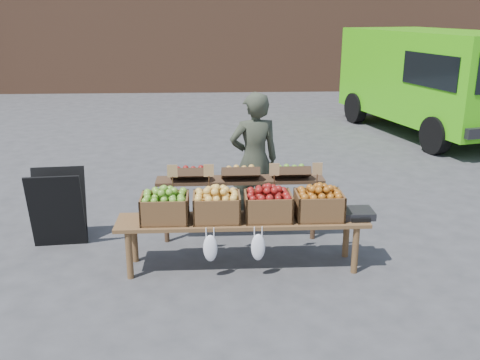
{
  "coord_description": "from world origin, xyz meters",
  "views": [
    {
      "loc": [
        -0.75,
        -5.32,
        2.73
      ],
      "look_at": [
        -0.45,
        0.52,
        0.85
      ],
      "focal_mm": 40.0,
      "sensor_mm": 36.0,
      "label": 1
    }
  ],
  "objects_px": {
    "display_bench": "(242,243)",
    "crate_red_apples": "(268,206)",
    "crate_russet_pears": "(217,207)",
    "back_table": "(240,200)",
    "delivery_van": "(433,83)",
    "crate_golden_apples": "(165,208)",
    "crate_green_apples": "(319,205)",
    "vendor": "(254,160)",
    "weighing_scale": "(357,213)",
    "chalkboard_sign": "(58,208)"
  },
  "relations": [
    {
      "from": "chalkboard_sign",
      "to": "crate_golden_apples",
      "type": "xyz_separation_m",
      "value": [
        1.33,
        -0.71,
        0.24
      ]
    },
    {
      "from": "delivery_van",
      "to": "chalkboard_sign",
      "type": "bearing_deg",
      "value": -153.97
    },
    {
      "from": "chalkboard_sign",
      "to": "back_table",
      "type": "xyz_separation_m",
      "value": [
        2.17,
        0.01,
        0.05
      ]
    },
    {
      "from": "back_table",
      "to": "crate_golden_apples",
      "type": "bearing_deg",
      "value": -139.38
    },
    {
      "from": "back_table",
      "to": "crate_red_apples",
      "type": "height_order",
      "value": "back_table"
    },
    {
      "from": "delivery_van",
      "to": "chalkboard_sign",
      "type": "distance_m",
      "value": 8.91
    },
    {
      "from": "back_table",
      "to": "delivery_van",
      "type": "bearing_deg",
      "value": 51.04
    },
    {
      "from": "vendor",
      "to": "chalkboard_sign",
      "type": "xyz_separation_m",
      "value": [
        -2.38,
        -0.52,
        -0.41
      ]
    },
    {
      "from": "delivery_van",
      "to": "display_bench",
      "type": "bearing_deg",
      "value": -139.88
    },
    {
      "from": "display_bench",
      "to": "weighing_scale",
      "type": "distance_m",
      "value": 1.29
    },
    {
      "from": "crate_russet_pears",
      "to": "crate_red_apples",
      "type": "distance_m",
      "value": 0.55
    },
    {
      "from": "back_table",
      "to": "crate_golden_apples",
      "type": "height_order",
      "value": "back_table"
    },
    {
      "from": "weighing_scale",
      "to": "back_table",
      "type": "bearing_deg",
      "value": 149.77
    },
    {
      "from": "display_bench",
      "to": "weighing_scale",
      "type": "xyz_separation_m",
      "value": [
        1.25,
        0.0,
        0.33
      ]
    },
    {
      "from": "delivery_van",
      "to": "vendor",
      "type": "height_order",
      "value": "delivery_van"
    },
    {
      "from": "back_table",
      "to": "crate_green_apples",
      "type": "xyz_separation_m",
      "value": [
        0.81,
        -0.72,
        0.19
      ]
    },
    {
      "from": "vendor",
      "to": "back_table",
      "type": "distance_m",
      "value": 0.65
    },
    {
      "from": "chalkboard_sign",
      "to": "crate_green_apples",
      "type": "distance_m",
      "value": 3.07
    },
    {
      "from": "chalkboard_sign",
      "to": "weighing_scale",
      "type": "bearing_deg",
      "value": -16.61
    },
    {
      "from": "crate_red_apples",
      "to": "delivery_van",
      "type": "bearing_deg",
      "value": 55.88
    },
    {
      "from": "chalkboard_sign",
      "to": "display_bench",
      "type": "relative_size",
      "value": 0.35
    },
    {
      "from": "back_table",
      "to": "crate_green_apples",
      "type": "distance_m",
      "value": 1.1
    },
    {
      "from": "crate_russet_pears",
      "to": "crate_red_apples",
      "type": "xyz_separation_m",
      "value": [
        0.55,
        0.0,
        0.0
      ]
    },
    {
      "from": "delivery_van",
      "to": "back_table",
      "type": "relative_size",
      "value": 2.42
    },
    {
      "from": "display_bench",
      "to": "crate_russet_pears",
      "type": "relative_size",
      "value": 5.4
    },
    {
      "from": "back_table",
      "to": "display_bench",
      "type": "relative_size",
      "value": 0.78
    },
    {
      "from": "display_bench",
      "to": "crate_russet_pears",
      "type": "xyz_separation_m",
      "value": [
        -0.28,
        0.0,
        0.42
      ]
    },
    {
      "from": "delivery_van",
      "to": "display_bench",
      "type": "height_order",
      "value": "delivery_van"
    },
    {
      "from": "chalkboard_sign",
      "to": "display_bench",
      "type": "distance_m",
      "value": 2.28
    },
    {
      "from": "delivery_van",
      "to": "crate_red_apples",
      "type": "relative_size",
      "value": 10.18
    },
    {
      "from": "delivery_van",
      "to": "crate_russet_pears",
      "type": "xyz_separation_m",
      "value": [
        -4.91,
        -6.43,
        -0.43
      ]
    },
    {
      "from": "display_bench",
      "to": "crate_red_apples",
      "type": "distance_m",
      "value": 0.51
    },
    {
      "from": "chalkboard_sign",
      "to": "crate_green_apples",
      "type": "height_order",
      "value": "chalkboard_sign"
    },
    {
      "from": "vendor",
      "to": "crate_golden_apples",
      "type": "xyz_separation_m",
      "value": [
        -1.05,
        -1.23,
        -0.17
      ]
    },
    {
      "from": "crate_golden_apples",
      "to": "crate_russet_pears",
      "type": "distance_m",
      "value": 0.55
    },
    {
      "from": "crate_red_apples",
      "to": "chalkboard_sign",
      "type": "bearing_deg",
      "value": 163.83
    },
    {
      "from": "vendor",
      "to": "crate_golden_apples",
      "type": "distance_m",
      "value": 1.62
    },
    {
      "from": "delivery_van",
      "to": "back_table",
      "type": "distance_m",
      "value": 7.37
    },
    {
      "from": "delivery_van",
      "to": "crate_russet_pears",
      "type": "relative_size",
      "value": 10.18
    },
    {
      "from": "display_bench",
      "to": "crate_russet_pears",
      "type": "height_order",
      "value": "crate_russet_pears"
    },
    {
      "from": "crate_russet_pears",
      "to": "back_table",
      "type": "bearing_deg",
      "value": 68.1
    },
    {
      "from": "weighing_scale",
      "to": "crate_red_apples",
      "type": "bearing_deg",
      "value": 180.0
    },
    {
      "from": "crate_russet_pears",
      "to": "delivery_van",
      "type": "bearing_deg",
      "value": 52.65
    },
    {
      "from": "delivery_van",
      "to": "weighing_scale",
      "type": "xyz_separation_m",
      "value": [
        -3.38,
        -6.43,
        -0.53
      ]
    },
    {
      "from": "vendor",
      "to": "display_bench",
      "type": "bearing_deg",
      "value": 69.08
    },
    {
      "from": "crate_russet_pears",
      "to": "chalkboard_sign",
      "type": "bearing_deg",
      "value": 159.47
    },
    {
      "from": "back_table",
      "to": "crate_russet_pears",
      "type": "bearing_deg",
      "value": -111.9
    },
    {
      "from": "delivery_van",
      "to": "crate_golden_apples",
      "type": "bearing_deg",
      "value": -144.43
    },
    {
      "from": "crate_golden_apples",
      "to": "crate_green_apples",
      "type": "height_order",
      "value": "same"
    },
    {
      "from": "weighing_scale",
      "to": "chalkboard_sign",
      "type": "bearing_deg",
      "value": 168.31
    }
  ]
}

